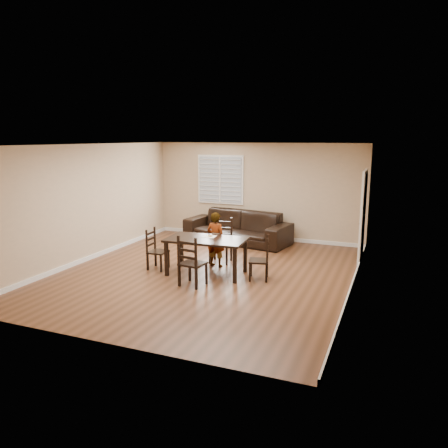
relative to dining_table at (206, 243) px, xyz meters
The scene contains 11 objects.
ground 0.69m from the dining_table, 112.79° to the left, with size 7.00×7.00×0.00m, color brown.
room 1.15m from the dining_table, 88.36° to the left, with size 6.04×7.04×2.72m.
dining_table is the anchor object (origin of this frame).
chair_near 1.07m from the dining_table, 93.66° to the left, with size 0.50×0.47×1.03m.
chair_far 0.90m from the dining_table, 88.07° to the right, with size 0.51×0.48×1.01m.
chair_left 1.27m from the dining_table, behind, with size 0.39×0.41×0.90m.
chair_right 1.27m from the dining_table, ahead, with size 0.47×0.49×0.91m.
child 0.60m from the dining_table, 93.45° to the left, with size 0.45×0.29×1.23m, color gray.
napkin 0.21m from the dining_table, 93.45° to the left, with size 0.27×0.27×0.00m, color white.
donut 0.22m from the dining_table, 87.11° to the left, with size 0.10×0.10×0.03m.
sofa 2.98m from the dining_table, 97.54° to the left, with size 2.91×1.14×0.85m, color black.
Camera 1 is at (3.68, -8.17, 2.85)m, focal length 35.00 mm.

